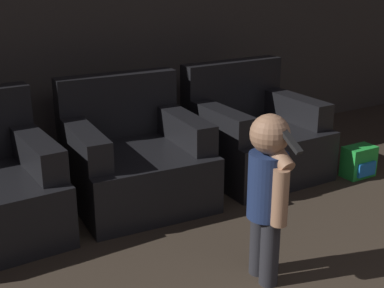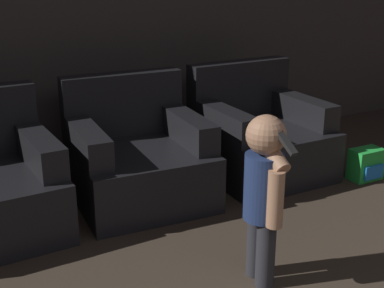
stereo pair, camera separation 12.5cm
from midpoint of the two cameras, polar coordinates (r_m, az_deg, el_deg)
wall_back at (r=4.44m, az=-11.25°, el=14.68°), size 8.40×0.05×2.60m
armchair_middle at (r=3.76m, az=-7.16°, el=-1.66°), size 0.93×0.93×0.84m
armchair_right at (r=4.24m, az=5.66°, el=0.82°), size 0.89×0.89×0.84m
person_toddler at (r=2.71m, az=6.83°, el=-4.48°), size 0.20×0.35×0.91m
toy_backpack at (r=4.35m, az=16.60°, el=-1.84°), size 0.25×0.17×0.24m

